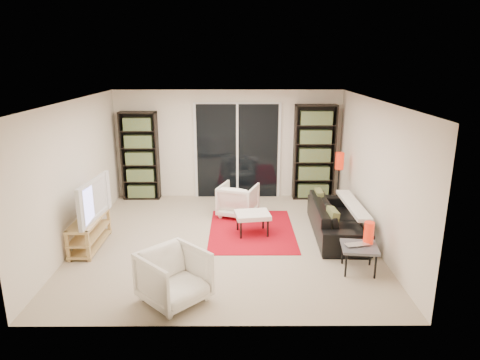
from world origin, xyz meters
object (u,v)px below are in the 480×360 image
at_px(bookshelf_left, 140,156).
at_px(armchair_front, 174,277).
at_px(floor_lamp, 339,168).
at_px(armchair_back, 238,200).
at_px(side_table, 359,249).
at_px(tv_stand, 90,232).
at_px(ottoman, 252,216).
at_px(bookshelf_right, 314,153).
at_px(sofa, 337,219).

xyz_separation_m(bookshelf_left, armchair_front, (1.34, -4.29, -0.63)).
bearing_deg(floor_lamp, armchair_back, -173.71).
distance_m(bookshelf_left, side_table, 5.29).
bearing_deg(armchair_back, tv_stand, 49.85).
distance_m(bookshelf_left, ottoman, 3.25).
distance_m(bookshelf_right, sofa, 2.22).
bearing_deg(floor_lamp, sofa, -102.99).
bearing_deg(bookshelf_right, side_table, -88.36).
xyz_separation_m(sofa, side_table, (0.02, -1.38, 0.06)).
relative_size(bookshelf_right, tv_stand, 1.79).
xyz_separation_m(tv_stand, sofa, (4.24, 0.51, 0.04)).
bearing_deg(side_table, ottoman, 137.42).
xyz_separation_m(tv_stand, side_table, (4.26, -0.87, 0.10)).
bearing_deg(armchair_back, ottoman, 124.47).
xyz_separation_m(tv_stand, armchair_front, (1.65, -1.69, 0.09)).
bearing_deg(tv_stand, armchair_front, -45.61).
bearing_deg(sofa, bookshelf_left, 64.37).
xyz_separation_m(bookshelf_left, floor_lamp, (4.20, -0.90, -0.04)).
height_order(sofa, side_table, sofa).
relative_size(bookshelf_right, ottoman, 3.16).
height_order(armchair_back, armchair_front, armchair_front).
relative_size(bookshelf_left, armchair_back, 2.73).
distance_m(tv_stand, armchair_front, 2.36).
height_order(bookshelf_left, ottoman, bookshelf_left).
height_order(tv_stand, armchair_front, armchair_front).
bearing_deg(side_table, tv_stand, 168.45).
bearing_deg(armchair_front, armchair_back, 30.39).
height_order(bookshelf_left, sofa, bookshelf_left).
bearing_deg(tv_stand, floor_lamp, 20.60).
distance_m(bookshelf_right, tv_stand, 4.97).
height_order(side_table, floor_lamp, floor_lamp).
relative_size(bookshelf_right, armchair_front, 2.73).
relative_size(armchair_front, ottoman, 1.15).
height_order(tv_stand, sofa, sofa).
xyz_separation_m(armchair_front, ottoman, (1.08, 2.22, -0.00)).
distance_m(bookshelf_right, armchair_front, 5.02).
bearing_deg(sofa, armchair_back, 63.68).
bearing_deg(bookshelf_right, floor_lamp, -68.65).
distance_m(ottoman, floor_lamp, 2.21).
distance_m(sofa, side_table, 1.38).
xyz_separation_m(armchair_back, ottoman, (0.26, -0.94, 0.02)).
height_order(ottoman, floor_lamp, floor_lamp).
bearing_deg(ottoman, bookshelf_right, 55.37).
height_order(bookshelf_right, armchair_front, bookshelf_right).
xyz_separation_m(armchair_back, floor_lamp, (2.04, 0.22, 0.61)).
height_order(sofa, ottoman, sofa).
distance_m(side_table, floor_lamp, 2.64).
relative_size(bookshelf_left, side_table, 3.38).
height_order(armchair_front, side_table, armchair_front).
bearing_deg(armchair_front, tv_stand, 89.39).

